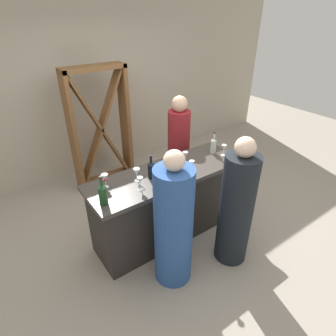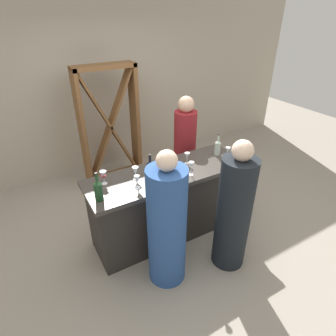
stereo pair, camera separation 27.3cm
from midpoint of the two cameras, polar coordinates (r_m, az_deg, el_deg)
name	(u,v)px [view 1 (the left image)]	position (r m, az deg, el deg)	size (l,w,h in m)	color
ground_plane	(168,232)	(3.82, -2.10, -12.76)	(12.00, 12.00, 0.00)	#9E9384
back_wall	(89,90)	(4.95, -17.18, 14.78)	(8.00, 0.10, 2.80)	#B2A893
bar_counter	(168,203)	(3.52, -2.23, -7.20)	(1.92, 0.64, 0.92)	#2A2723
wine_rack	(100,129)	(4.56, -15.12, 7.61)	(0.93, 0.28, 1.87)	brown
wine_bottle_leftmost_olive_green	(103,194)	(2.79, -15.73, -5.07)	(0.08, 0.08, 0.31)	#193D1E
wine_bottle_second_left_near_black	(151,169)	(3.11, -5.90, -0.36)	(0.08, 0.08, 0.28)	black
wine_bottle_center_clear_pale	(213,145)	(3.68, 7.02, 4.56)	(0.07, 0.07, 0.28)	#B7C6B2
wine_glass_near_left	(192,165)	(3.17, 2.32, 0.60)	(0.06, 0.06, 0.17)	white
wine_glass_near_center	(140,181)	(2.93, -8.31, -2.68)	(0.07, 0.07, 0.15)	white
wine_glass_near_right	(224,148)	(3.62, 9.06, 3.96)	(0.06, 0.06, 0.15)	white
wine_glass_far_left	(137,172)	(3.08, -8.84, -0.96)	(0.07, 0.07, 0.15)	white
wine_glass_far_center	(185,155)	(3.41, 1.21, 2.54)	(0.06, 0.06, 0.14)	white
wine_glass_far_right	(105,179)	(3.04, -15.10, -2.16)	(0.07, 0.07, 0.16)	white
person_left_guest	(173,226)	(2.85, -1.68, -11.58)	(0.42, 0.42, 1.53)	#284C8C
person_center_guest	(236,208)	(3.12, 11.13, -7.94)	(0.40, 0.40, 1.52)	black
person_right_guest	(179,151)	(4.16, 0.26, 3.35)	(0.41, 0.41, 1.55)	maroon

